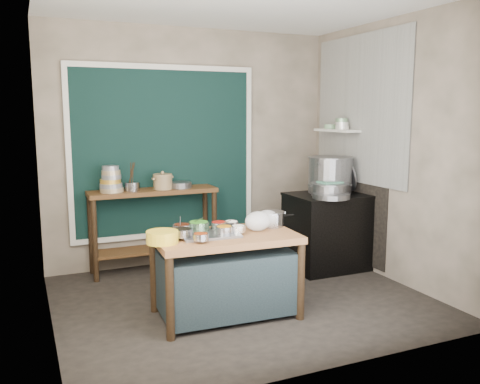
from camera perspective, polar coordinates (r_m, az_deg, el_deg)
name	(u,v)px	position (r m, az deg, el deg)	size (l,w,h in m)	color
floor	(242,300)	(5.10, 0.25, -12.06)	(3.50, 3.00, 0.02)	#2A2420
back_wall	(192,147)	(6.18, -5.42, 5.04)	(3.50, 0.02, 2.80)	gray
left_wall	(42,165)	(4.38, -21.35, 2.87)	(0.02, 3.00, 2.80)	gray
right_wall	(392,151)	(5.72, 16.67, 4.39)	(0.02, 3.00, 2.80)	gray
ceiling	(242,0)	(4.86, 0.27, 20.73)	(3.50, 3.00, 0.02)	gray
curtain_panel	(165,152)	(6.05, -8.45, 4.42)	(2.10, 0.02, 1.90)	black
curtain_frame	(165,152)	(6.04, -8.43, 4.41)	(2.22, 0.03, 2.02)	beige
tile_panel	(360,109)	(6.12, 13.32, 9.02)	(0.02, 1.70, 1.70)	#B2B2AA
soot_patch	(352,205)	(6.30, 12.44, -1.48)	(0.01, 1.30, 1.30)	black
wall_shelf	(337,130)	(6.30, 10.83, 6.81)	(0.22, 0.70, 0.03)	beige
prep_table	(226,275)	(4.60, -1.60, -9.33)	(1.25, 0.72, 0.75)	brown
back_counter	(154,230)	(5.95, -9.64, -4.22)	(1.45, 0.40, 0.95)	#4F3116
stove_block	(329,232)	(6.06, 9.91, -4.48)	(0.90, 0.68, 0.85)	black
stove_top	(330,195)	(5.97, 10.03, -0.37)	(0.92, 0.69, 0.03)	black
condiment_tray	(209,234)	(4.46, -3.52, -4.78)	(0.51, 0.36, 0.02)	gray
condiment_bowls	(205,229)	(4.48, -3.95, -4.12)	(0.66, 0.51, 0.08)	gray
yellow_basin	(162,237)	(4.24, -8.72, -5.02)	(0.27, 0.27, 0.10)	gold
saucepan	(271,219)	(4.81, 3.49, -3.02)	(0.26, 0.26, 0.14)	gray
plastic_bag_a	(258,221)	(4.62, 2.00, -3.30)	(0.24, 0.20, 0.18)	white
plastic_bag_b	(267,219)	(4.74, 3.05, -3.04)	(0.22, 0.19, 0.17)	white
bowl_stack	(111,181)	(5.74, -14.27, 1.25)	(0.26, 0.26, 0.29)	tan
utensil_cup	(132,187)	(5.77, -12.01, 0.60)	(0.16, 0.16, 0.10)	gray
ceramic_crock	(163,182)	(5.84, -8.67, 1.07)	(0.23, 0.23, 0.15)	olive
wide_bowl	(180,185)	(5.93, -6.72, 0.80)	(0.27, 0.27, 0.07)	gray
stock_pot	(330,175)	(6.04, 10.07, 1.92)	(0.54, 0.54, 0.42)	gray
pot_lid	(347,175)	(6.19, 11.98, 1.88)	(0.40, 0.40, 0.02)	gray
steamer	(330,189)	(5.84, 10.05, 0.29)	(0.45, 0.45, 0.15)	gray
green_cloth	(330,182)	(5.83, 10.07, 1.09)	(0.24, 0.19, 0.02)	#488373
shallow_pan	(331,196)	(5.67, 10.20, -0.43)	(0.41, 0.41, 0.05)	gray
shelf_bowl_stack	(342,124)	(6.22, 11.39, 7.47)	(0.16, 0.16, 0.13)	silver
shelf_bowl_green	(330,127)	(6.42, 10.11, 7.24)	(0.15, 0.15, 0.05)	gray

